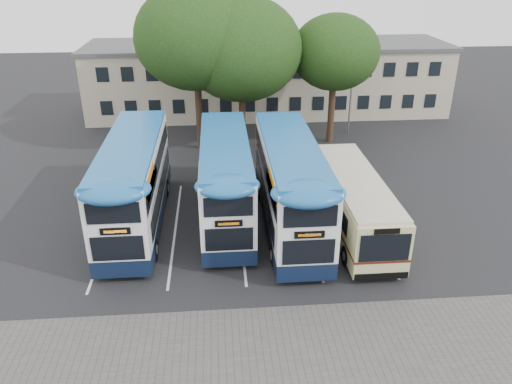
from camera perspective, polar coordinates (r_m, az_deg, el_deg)
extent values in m
plane|color=black|center=(23.54, 8.10, -9.54)|extent=(120.00, 120.00, 0.00)
cube|color=#595654|center=(19.42, 5.24, -18.39)|extent=(40.00, 6.00, 0.01)
cube|color=silver|center=(27.90, -16.39, -4.35)|extent=(0.12, 11.00, 0.01)
cube|color=silver|center=(27.37, -9.19, -4.18)|extent=(0.12, 11.00, 0.01)
cube|color=silver|center=(27.28, -1.84, -3.93)|extent=(0.12, 11.00, 0.01)
cube|color=silver|center=(27.64, 5.44, -3.63)|extent=(0.12, 11.00, 0.01)
cube|color=silver|center=(28.43, 12.42, -3.28)|extent=(0.12, 11.00, 0.01)
cube|color=#BBAD96|center=(47.13, 1.34, 12.82)|extent=(32.00, 8.00, 6.00)
cube|color=#4C4C4F|center=(46.55, 1.38, 16.48)|extent=(32.40, 8.40, 0.30)
cube|color=black|center=(43.58, 1.88, 9.98)|extent=(30.00, 0.06, 1.20)
cube|color=black|center=(42.91, 1.93, 13.58)|extent=(30.00, 0.06, 1.20)
cylinder|color=gray|center=(41.17, 10.94, 12.62)|extent=(0.14, 0.14, 9.00)
cube|color=gray|center=(40.43, 11.50, 18.84)|extent=(0.12, 0.80, 0.12)
cube|color=gray|center=(40.05, 11.65, 18.69)|extent=(0.25, 0.50, 0.12)
cylinder|color=black|center=(37.56, -6.53, 9.31)|extent=(0.50, 0.50, 6.01)
ellipsoid|color=black|center=(36.45, -6.95, 17.13)|extent=(8.53, 8.53, 7.25)
cylinder|color=black|center=(37.71, -1.59, 9.06)|extent=(0.50, 0.50, 5.41)
ellipsoid|color=black|center=(36.65, -1.68, 16.04)|extent=(8.65, 8.65, 7.35)
cylinder|color=black|center=(39.32, 8.60, 9.23)|extent=(0.50, 0.50, 5.08)
ellipsoid|color=black|center=(38.33, 9.04, 15.50)|extent=(6.51, 6.51, 5.54)
cube|color=#0D1832|center=(28.02, -13.37, -2.09)|extent=(2.70, 11.34, 0.86)
cube|color=white|center=(27.13, -13.82, 1.86)|extent=(2.70, 11.34, 3.35)
cube|color=#1C61A9|center=(26.50, -14.20, 5.27)|extent=(2.65, 11.11, 0.32)
cube|color=black|center=(27.79, -13.53, 0.39)|extent=(2.74, 10.04, 1.08)
cube|color=black|center=(26.84, -13.98, 3.33)|extent=(2.74, 10.69, 0.97)
cube|color=orange|center=(23.01, -12.08, 1.33)|extent=(0.02, 3.46, 0.59)
cube|color=black|center=(22.15, -15.79, -4.35)|extent=(1.30, 0.06, 0.32)
cylinder|color=black|center=(31.24, -14.76, 0.30)|extent=(0.32, 1.08, 1.08)
cylinder|color=black|center=(30.88, -10.31, 0.46)|extent=(0.32, 1.08, 1.08)
cylinder|color=black|center=(25.18, -17.18, -6.53)|extent=(0.32, 1.08, 1.08)
cylinder|color=black|center=(24.74, -11.63, -6.45)|extent=(0.32, 1.08, 1.08)
cube|color=#0D1832|center=(27.90, -3.40, -1.58)|extent=(2.58, 10.84, 0.83)
cube|color=white|center=(27.04, -3.51, 2.21)|extent=(2.58, 10.84, 3.20)
cube|color=#1C61A9|center=(26.42, -3.61, 5.50)|extent=(2.53, 10.62, 0.31)
cube|color=black|center=(27.68, -3.48, 0.80)|extent=(2.62, 9.60, 1.03)
cube|color=black|center=(26.76, -3.56, 3.63)|extent=(2.62, 10.22, 0.93)
cube|color=orange|center=(23.31, -0.17, 1.76)|extent=(0.02, 3.30, 0.57)
cube|color=black|center=(22.19, -3.14, -3.62)|extent=(1.24, 0.06, 0.31)
cylinder|color=black|center=(30.82, -5.72, 0.67)|extent=(0.31, 1.03, 1.03)
cylinder|color=black|center=(30.85, -1.39, 0.82)|extent=(0.31, 1.03, 1.03)
cylinder|color=black|center=(24.90, -5.86, -5.84)|extent=(0.31, 1.03, 1.03)
cylinder|color=black|center=(24.93, -0.47, -5.65)|extent=(0.31, 1.03, 1.03)
cube|color=#B60C1F|center=(28.00, -0.93, 4.70)|extent=(0.02, 4.13, 0.88)
cube|color=#0D1832|center=(27.07, 3.80, -2.42)|extent=(2.70, 11.35, 0.86)
cube|color=white|center=(26.14, 3.94, 1.66)|extent=(2.70, 11.35, 3.35)
cube|color=#1C61A9|center=(25.49, 4.05, 5.21)|extent=(2.65, 11.12, 0.32)
cube|color=black|center=(26.82, 3.78, 0.15)|extent=(2.74, 10.05, 1.08)
cube|color=black|center=(25.85, 3.99, 3.19)|extent=(2.74, 10.70, 0.97)
cube|color=orange|center=(22.51, 8.83, 1.05)|extent=(0.02, 3.46, 0.59)
cube|color=black|center=(21.19, 6.14, -4.88)|extent=(1.30, 0.06, 0.32)
cylinder|color=black|center=(29.95, 0.59, 0.08)|extent=(0.32, 1.08, 1.08)
cylinder|color=black|center=(30.25, 5.20, 0.24)|extent=(0.32, 1.08, 1.08)
cylinder|color=black|center=(23.84, 2.13, -7.20)|extent=(0.32, 1.08, 1.08)
cylinder|color=black|center=(24.22, 7.92, -6.89)|extent=(0.32, 1.08, 1.08)
cube|color=beige|center=(26.83, 11.12, -1.11)|extent=(2.55, 10.18, 2.60)
cube|color=beige|center=(26.27, 11.37, 1.52)|extent=(2.44, 9.78, 0.20)
cube|color=black|center=(27.09, 10.93, 0.19)|extent=(2.59, 8.15, 0.92)
cube|color=#561A11|center=(27.03, 11.05, -1.93)|extent=(2.58, 10.20, 0.12)
cube|color=black|center=(22.43, 14.52, -6.21)|extent=(2.24, 0.06, 1.32)
cylinder|color=black|center=(24.19, 10.35, -7.22)|extent=(0.31, 1.02, 1.02)
cylinder|color=black|center=(24.85, 15.52, -6.84)|extent=(0.31, 1.02, 1.02)
cylinder|color=black|center=(29.70, 7.31, -0.44)|extent=(0.31, 1.02, 1.02)
cylinder|color=black|center=(30.24, 11.59, -0.28)|extent=(0.31, 1.02, 1.02)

